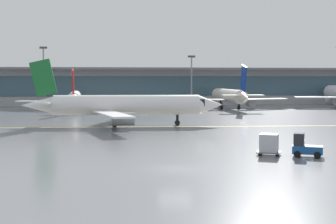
{
  "coord_description": "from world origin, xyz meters",
  "views": [
    {
      "loc": [
        -5.79,
        -37.97,
        7.02
      ],
      "look_at": [
        2.28,
        20.44,
        3.0
      ],
      "focal_mm": 53.79,
      "sensor_mm": 36.0,
      "label": 1
    }
  ],
  "objects_px": {
    "baggage_tug": "(305,147)",
    "cargo_dolly_lead": "(269,144)",
    "taxiing_regional_jet": "(124,106)",
    "apron_light_mast_2": "(191,78)",
    "apron_light_mast_1": "(44,74)",
    "gate_airplane_1": "(75,98)",
    "gate_airplane_2": "(229,96)"
  },
  "relations": [
    {
      "from": "gate_airplane_2",
      "to": "taxiing_regional_jet",
      "type": "height_order",
      "value": "taxiing_regional_jet"
    },
    {
      "from": "gate_airplane_2",
      "to": "taxiing_regional_jet",
      "type": "relative_size",
      "value": 0.99
    },
    {
      "from": "baggage_tug",
      "to": "apron_light_mast_2",
      "type": "xyz_separation_m",
      "value": [
        4.75,
        80.7,
        6.04
      ]
    },
    {
      "from": "cargo_dolly_lead",
      "to": "apron_light_mast_1",
      "type": "distance_m",
      "value": 86.37
    },
    {
      "from": "baggage_tug",
      "to": "apron_light_mast_1",
      "type": "bearing_deg",
      "value": 136.27
    },
    {
      "from": "baggage_tug",
      "to": "apron_light_mast_1",
      "type": "height_order",
      "value": "apron_light_mast_1"
    },
    {
      "from": "gate_airplane_2",
      "to": "cargo_dolly_lead",
      "type": "height_order",
      "value": "gate_airplane_2"
    },
    {
      "from": "cargo_dolly_lead",
      "to": "apron_light_mast_2",
      "type": "height_order",
      "value": "apron_light_mast_2"
    },
    {
      "from": "baggage_tug",
      "to": "apron_light_mast_1",
      "type": "distance_m",
      "value": 88.64
    },
    {
      "from": "apron_light_mast_1",
      "to": "taxiing_regional_jet",
      "type": "bearing_deg",
      "value": -71.81
    },
    {
      "from": "cargo_dolly_lead",
      "to": "apron_light_mast_2",
      "type": "xyz_separation_m",
      "value": [
        7.61,
        79.33,
        5.88
      ]
    },
    {
      "from": "baggage_tug",
      "to": "apron_light_mast_2",
      "type": "bearing_deg",
      "value": 112.2
    },
    {
      "from": "gate_airplane_1",
      "to": "taxiing_regional_jet",
      "type": "height_order",
      "value": "taxiing_regional_jet"
    },
    {
      "from": "gate_airplane_1",
      "to": "gate_airplane_2",
      "type": "xyz_separation_m",
      "value": [
        34.31,
        -0.16,
        0.25
      ]
    },
    {
      "from": "gate_airplane_2",
      "to": "apron_light_mast_2",
      "type": "relative_size",
      "value": 2.33
    },
    {
      "from": "taxiing_regional_jet",
      "to": "baggage_tug",
      "type": "bearing_deg",
      "value": -61.23
    },
    {
      "from": "gate_airplane_2",
      "to": "taxiing_regional_jet",
      "type": "xyz_separation_m",
      "value": [
        -25.47,
        -36.93,
        0.02
      ]
    },
    {
      "from": "cargo_dolly_lead",
      "to": "baggage_tug",
      "type": "bearing_deg",
      "value": -0.0
    },
    {
      "from": "taxiing_regional_jet",
      "to": "baggage_tug",
      "type": "distance_m",
      "value": 34.66
    },
    {
      "from": "taxiing_regional_jet",
      "to": "gate_airplane_2",
      "type": "bearing_deg",
      "value": 59.57
    },
    {
      "from": "gate_airplane_1",
      "to": "taxiing_regional_jet",
      "type": "bearing_deg",
      "value": -167.74
    },
    {
      "from": "baggage_tug",
      "to": "gate_airplane_2",
      "type": "bearing_deg",
      "value": 106.38
    },
    {
      "from": "gate_airplane_1",
      "to": "apron_light_mast_2",
      "type": "xyz_separation_m",
      "value": [
        28.01,
        12.15,
        4.27
      ]
    },
    {
      "from": "apron_light_mast_2",
      "to": "taxiing_regional_jet",
      "type": "bearing_deg",
      "value": -111.27
    },
    {
      "from": "taxiing_regional_jet",
      "to": "baggage_tug",
      "type": "relative_size",
      "value": 10.03
    },
    {
      "from": "taxiing_regional_jet",
      "to": "apron_light_mast_1",
      "type": "distance_m",
      "value": 54.12
    },
    {
      "from": "gate_airplane_2",
      "to": "apron_light_mast_2",
      "type": "bearing_deg",
      "value": 27.16
    },
    {
      "from": "baggage_tug",
      "to": "cargo_dolly_lead",
      "type": "height_order",
      "value": "baggage_tug"
    },
    {
      "from": "gate_airplane_1",
      "to": "taxiing_regional_jet",
      "type": "relative_size",
      "value": 0.91
    },
    {
      "from": "gate_airplane_2",
      "to": "gate_airplane_1",
      "type": "bearing_deg",
      "value": 89.77
    },
    {
      "from": "taxiing_regional_jet",
      "to": "apron_light_mast_2",
      "type": "bearing_deg",
      "value": 72.9
    },
    {
      "from": "taxiing_regional_jet",
      "to": "apron_light_mast_1",
      "type": "height_order",
      "value": "apron_light_mast_1"
    }
  ]
}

